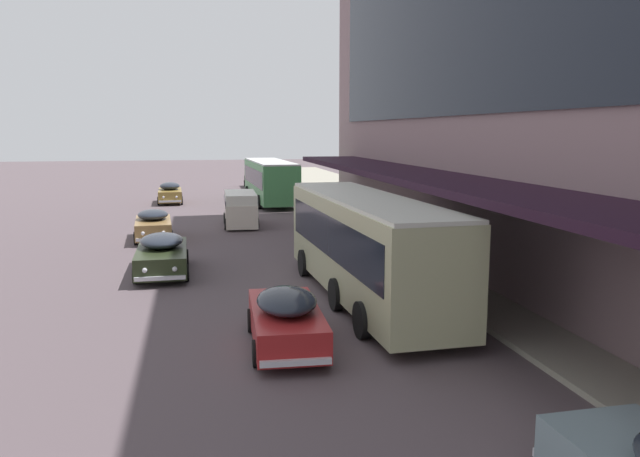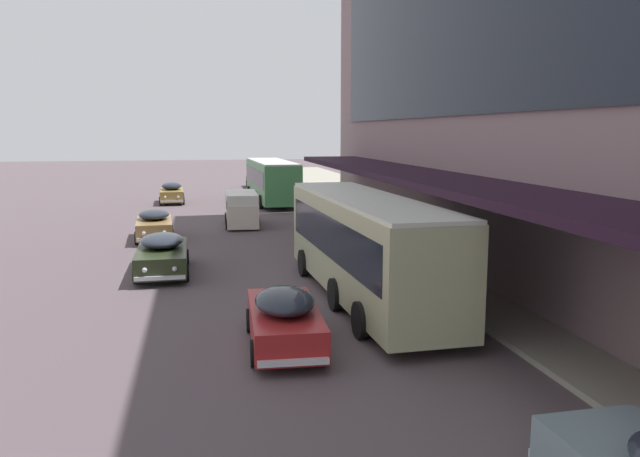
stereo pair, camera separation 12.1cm
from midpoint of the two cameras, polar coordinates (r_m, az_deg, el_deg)
The scene contains 8 objects.
transit_bus_kerbside_front at distance 19.98m, azimuth 4.32°, elevation -1.22°, with size 2.99×11.59×3.39m.
transit_bus_kerbside_rear at distance 47.68m, azimuth -4.37°, elevation 4.55°, with size 3.09×11.47×3.22m.
sedan_oncoming_front at distance 48.97m, azimuth -13.33°, elevation 3.19°, with size 1.94×4.42×1.58m.
sedan_second_near at distance 61.09m, azimuth -5.80°, elevation 4.47°, with size 1.77×4.98×1.56m.
sedan_lead_mid at distance 32.59m, azimuth -14.81°, elevation 0.34°, with size 2.03×4.40×1.51m.
sedan_oncoming_rear at distance 15.95m, azimuth -3.06°, elevation -8.16°, with size 1.97×4.47×1.53m.
sedan_far_back at distance 24.77m, azimuth -14.08°, elevation -2.26°, with size 2.03×4.93×1.52m.
vw_van at distance 36.32m, azimuth -7.09°, elevation 1.96°, with size 2.01×4.60×1.96m.
Camera 2 is at (-1.58, -1.59, 5.43)m, focal length 35.00 mm.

